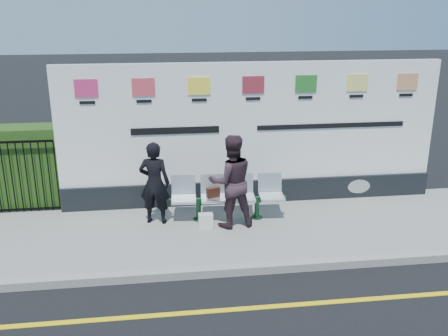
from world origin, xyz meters
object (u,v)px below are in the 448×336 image
object	(u,v)px
billboard	(251,143)
woman_right	(231,181)
bench	(228,208)
woman_left	(155,183)

from	to	relation	value
billboard	woman_right	world-z (taller)	billboard
billboard	bench	size ratio (longest dim) A/B	3.59
woman_left	woman_right	distance (m)	1.49
bench	woman_right	distance (m)	0.74
billboard	woman_right	xyz separation A→B (m)	(-0.61, -1.22, -0.39)
bench	woman_left	world-z (taller)	woman_left
bench	woman_right	world-z (taller)	woman_right
billboard	woman_left	size ratio (longest dim) A/B	4.88
billboard	woman_right	bearing A→B (deg)	-116.61
bench	woman_left	bearing A→B (deg)	-178.20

